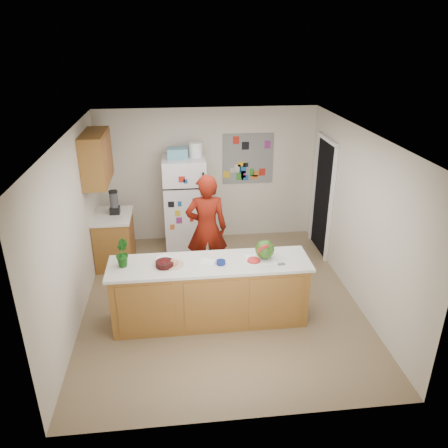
{
  "coord_description": "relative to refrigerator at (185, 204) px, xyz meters",
  "views": [
    {
      "loc": [
        -0.58,
        -5.55,
        3.72
      ],
      "look_at": [
        0.07,
        0.2,
        1.15
      ],
      "focal_mm": 35.0,
      "sensor_mm": 36.0,
      "label": 1
    }
  ],
  "objects": [
    {
      "name": "cherry_bowl",
      "position": [
        -0.34,
        -2.41,
        0.11
      ],
      "size": [
        0.31,
        0.31,
        0.07
      ],
      "primitive_type": "cylinder",
      "rotation": [
        0.0,
        0.0,
        -0.35
      ],
      "color": "black",
      "rests_on": "peninsula_top"
    },
    {
      "name": "watermelon_slice",
      "position": [
        0.83,
        -2.43,
        0.09
      ],
      "size": [
        0.17,
        0.17,
        0.02
      ],
      "primitive_type": "cylinder",
      "color": "red",
      "rests_on": "cutting_board"
    },
    {
      "name": "ceiling",
      "position": [
        0.45,
        -1.88,
        1.66
      ],
      "size": [
        4.0,
        4.5,
        0.02
      ],
      "primitive_type": "cube",
      "color": "white",
      "rests_on": "wall_back"
    },
    {
      "name": "fridge_top_bin",
      "position": [
        -0.1,
        0.0,
        0.94
      ],
      "size": [
        0.35,
        0.28,
        0.18
      ],
      "primitive_type": "cube",
      "color": "#5999B2",
      "rests_on": "refrigerator"
    },
    {
      "name": "keys",
      "position": [
        1.18,
        -2.55,
        0.08
      ],
      "size": [
        0.1,
        0.06,
        0.01
      ],
      "primitive_type": "cube",
      "rotation": [
        0.0,
        0.0,
        0.22
      ],
      "color": "gray",
      "rests_on": "peninsula_top"
    },
    {
      "name": "peninsula_top",
      "position": [
        0.25,
        -2.38,
        0.05
      ],
      "size": [
        2.68,
        0.7,
        0.04
      ],
      "primitive_type": "cube",
      "color": "silver",
      "rests_on": "peninsula_base"
    },
    {
      "name": "refrigerator",
      "position": [
        0.0,
        0.0,
        0.0
      ],
      "size": [
        0.75,
        0.7,
        1.7
      ],
      "primitive_type": "cube",
      "color": "silver",
      "rests_on": "floor"
    },
    {
      "name": "upper_cabinets",
      "position": [
        -1.37,
        -0.58,
        1.05
      ],
      "size": [
        0.35,
        1.0,
        0.8
      ],
      "primitive_type": "cube",
      "color": "brown",
      "rests_on": "wall_left"
    },
    {
      "name": "side_counter_base",
      "position": [
        -1.24,
        -0.53,
        -0.42
      ],
      "size": [
        0.6,
        0.8,
        0.86
      ],
      "primitive_type": "cube",
      "color": "brown",
      "rests_on": "floor"
    },
    {
      "name": "white_bowl",
      "position": [
        -0.35,
        -2.3,
        0.1
      ],
      "size": [
        0.24,
        0.24,
        0.06
      ],
      "primitive_type": "cylinder",
      "rotation": [
        0.0,
        0.0,
        0.24
      ],
      "color": "white",
      "rests_on": "peninsula_top"
    },
    {
      "name": "wall_right",
      "position": [
        2.46,
        -1.88,
        0.4
      ],
      "size": [
        0.02,
        4.5,
        2.5
      ],
      "primitive_type": "cube",
      "color": "beige",
      "rests_on": "ground"
    },
    {
      "name": "plate",
      "position": [
        -0.22,
        -2.4,
        0.08
      ],
      "size": [
        0.29,
        0.29,
        0.02
      ],
      "primitive_type": "cylinder",
      "rotation": [
        0.0,
        0.0,
        -0.08
      ],
      "color": "beige",
      "rests_on": "peninsula_top"
    },
    {
      "name": "cobalt_bowl",
      "position": [
        0.4,
        -2.44,
        0.1
      ],
      "size": [
        0.12,
        0.12,
        0.05
      ],
      "primitive_type": "cylinder",
      "rotation": [
        0.0,
        0.0,
        -0.01
      ],
      "color": "navy",
      "rests_on": "peninsula_top"
    },
    {
      "name": "floor",
      "position": [
        0.45,
        -1.88,
        -0.86
      ],
      "size": [
        4.0,
        4.5,
        0.02
      ],
      "primitive_type": "cube",
      "color": "brown",
      "rests_on": "ground"
    },
    {
      "name": "paper_towel",
      "position": [
        0.22,
        -2.39,
        0.08
      ],
      "size": [
        0.25,
        0.23,
        0.02
      ],
      "primitive_type": "cube",
      "rotation": [
        0.0,
        0.0,
        -0.39
      ],
      "color": "white",
      "rests_on": "peninsula_top"
    },
    {
      "name": "person",
      "position": [
        0.3,
        -1.25,
        0.04
      ],
      "size": [
        0.65,
        0.43,
        1.78
      ],
      "primitive_type": "imported",
      "rotation": [
        0.0,
        0.0,
        3.13
      ],
      "color": "#631308",
      "rests_on": "floor"
    },
    {
      "name": "wall_left",
      "position": [
        -1.56,
        -1.88,
        0.4
      ],
      "size": [
        0.02,
        4.5,
        2.5
      ],
      "primitive_type": "cube",
      "color": "beige",
      "rests_on": "ground"
    },
    {
      "name": "side_counter_top",
      "position": [
        -1.24,
        -0.53,
        0.03
      ],
      "size": [
        0.64,
        0.84,
        0.04
      ],
      "primitive_type": "cube",
      "color": "silver",
      "rests_on": "side_counter_base"
    },
    {
      "name": "potted_plant",
      "position": [
        -0.88,
        -2.33,
        0.25
      ],
      "size": [
        0.21,
        0.23,
        0.36
      ],
      "primitive_type": "imported",
      "rotation": [
        0.0,
        0.0,
        1.85
      ],
      "color": "#124818",
      "rests_on": "peninsula_top"
    },
    {
      "name": "wall_back",
      "position": [
        0.45,
        0.38,
        0.4
      ],
      "size": [
        4.0,
        0.02,
        2.5
      ],
      "primitive_type": "cube",
      "color": "beige",
      "rests_on": "ground"
    },
    {
      "name": "peninsula_base",
      "position": [
        0.25,
        -2.38,
        -0.41
      ],
      "size": [
        2.6,
        0.62,
        0.88
      ],
      "primitive_type": "cube",
      "color": "brown",
      "rests_on": "floor"
    },
    {
      "name": "photo_collage",
      "position": [
        1.2,
        0.36,
        0.7
      ],
      "size": [
        0.95,
        0.01,
        0.95
      ],
      "primitive_type": "cube",
      "color": "slate",
      "rests_on": "wall_back"
    },
    {
      "name": "watermelon",
      "position": [
        0.99,
        -2.36,
        0.21
      ],
      "size": [
        0.26,
        0.26,
        0.26
      ],
      "primitive_type": "sphere",
      "color": "#2E551A",
      "rests_on": "cutting_board"
    },
    {
      "name": "blender_appliance",
      "position": [
        -1.19,
        -0.47,
        0.24
      ],
      "size": [
        0.14,
        0.14,
        0.38
      ],
      "primitive_type": "cylinder",
      "color": "black",
      "rests_on": "side_counter_top"
    },
    {
      "name": "cutting_board",
      "position": [
        0.93,
        -2.38,
        0.08
      ],
      "size": [
        0.4,
        0.31,
        0.01
      ],
      "primitive_type": "cube",
      "rotation": [
        0.0,
        0.0,
        0.03
      ],
      "color": "white",
      "rests_on": "peninsula_top"
    },
    {
      "name": "doorway",
      "position": [
        2.44,
        -0.43,
        0.17
      ],
      "size": [
        0.03,
        0.85,
        2.04
      ],
      "primitive_type": "cube",
      "color": "black",
      "rests_on": "ground"
    }
  ]
}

